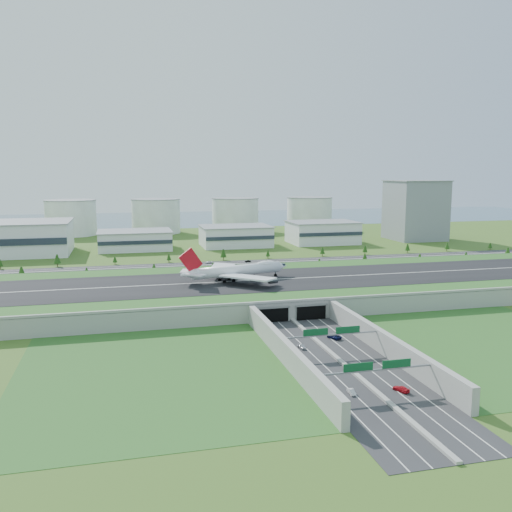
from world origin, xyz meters
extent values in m
plane|color=#2A531A|center=(0.00, 0.00, 0.00)|extent=(1200.00, 1200.00, 0.00)
cube|color=gray|center=(0.00, 0.00, 4.00)|extent=(520.00, 100.00, 8.00)
cube|color=#234E1A|center=(0.00, 0.00, 8.08)|extent=(520.00, 100.00, 0.16)
cube|color=black|center=(0.00, 0.00, 8.22)|extent=(520.00, 58.00, 0.12)
cube|color=silver|center=(0.00, 0.00, 8.30)|extent=(520.00, 0.90, 0.02)
cube|color=gray|center=(0.00, -49.40, 8.60)|extent=(520.00, 1.20, 1.20)
cube|color=#28282B|center=(0.00, -110.00, 0.06)|extent=(34.00, 120.00, 0.12)
cube|color=gray|center=(0.00, -110.00, 0.45)|extent=(1.60, 120.00, 0.90)
cube|color=gray|center=(-18.20, -100.00, 4.00)|extent=(2.40, 100.00, 8.00)
cube|color=gray|center=(18.20, -100.00, 4.00)|extent=(2.40, 100.00, 8.00)
cube|color=black|center=(-8.50, -50.20, 3.20)|extent=(13.00, 1.20, 6.00)
cube|color=black|center=(8.50, -50.20, 3.20)|extent=(13.00, 1.20, 6.00)
cylinder|color=gray|center=(-19.00, -95.00, 3.50)|extent=(0.70, 0.70, 7.00)
cylinder|color=gray|center=(19.00, -95.00, 3.50)|extent=(0.70, 0.70, 7.00)
cube|color=gray|center=(0.00, -95.00, 7.20)|extent=(38.00, 0.50, 0.50)
cube|color=#0C4C23|center=(-6.00, -95.10, 8.60)|extent=(9.00, 0.30, 2.40)
cube|color=#0C4C23|center=(6.00, -95.10, 8.60)|extent=(9.00, 0.30, 2.40)
cylinder|color=gray|center=(-19.00, -130.00, 3.50)|extent=(0.70, 0.70, 7.00)
cylinder|color=gray|center=(19.00, -130.00, 3.50)|extent=(0.70, 0.70, 7.00)
cube|color=gray|center=(0.00, -130.00, 7.20)|extent=(38.00, 0.50, 0.50)
cube|color=#0C4C23|center=(-6.00, -130.10, 8.60)|extent=(9.00, 0.30, 2.40)
cube|color=#0C4C23|center=(6.00, -130.10, 8.60)|extent=(9.00, 0.30, 2.40)
cube|color=#28282B|center=(0.00, 95.00, 0.06)|extent=(560.00, 36.00, 0.12)
cylinder|color=#3D2819|center=(-128.62, 73.00, 1.49)|extent=(0.50, 0.50, 2.98)
cone|color=#123D10|center=(-128.62, 73.00, 5.29)|extent=(4.63, 4.63, 5.95)
cylinder|color=#3D2819|center=(-91.81, 73.00, 1.09)|extent=(0.50, 0.50, 2.18)
cone|color=#123D10|center=(-91.81, 73.00, 3.87)|extent=(3.39, 3.39, 4.36)
cylinder|color=#3D2819|center=(-51.43, 73.00, 1.21)|extent=(0.50, 0.50, 2.41)
cone|color=#123D10|center=(-51.43, 73.00, 4.29)|extent=(3.75, 3.75, 4.82)
cylinder|color=#3D2819|center=(-14.13, 73.00, 1.07)|extent=(0.50, 0.50, 2.14)
cone|color=#123D10|center=(-14.13, 73.00, 3.81)|extent=(3.33, 3.33, 4.29)
cylinder|color=#3D2819|center=(21.21, 73.00, 1.15)|extent=(0.50, 0.50, 2.29)
cone|color=#123D10|center=(21.21, 73.00, 4.07)|extent=(3.57, 3.57, 4.58)
cylinder|color=#3D2819|center=(58.35, 73.00, 1.03)|extent=(0.50, 0.50, 2.05)
cone|color=#123D10|center=(58.35, 73.00, 3.65)|extent=(3.19, 3.19, 4.10)
cylinder|color=#3D2819|center=(91.61, 73.00, 1.43)|extent=(0.50, 0.50, 2.86)
cone|color=#123D10|center=(91.61, 73.00, 5.09)|extent=(4.45, 4.45, 5.72)
cylinder|color=#3D2819|center=(133.79, 73.00, 1.16)|extent=(0.50, 0.50, 2.32)
cone|color=#123D10|center=(133.79, 73.00, 4.13)|extent=(3.61, 3.61, 4.65)
cylinder|color=#3D2819|center=(171.00, 73.00, 1.13)|extent=(0.50, 0.50, 2.27)
cone|color=#123D10|center=(171.00, 73.00, 4.03)|extent=(3.53, 3.53, 4.54)
cylinder|color=#3D2819|center=(206.13, 73.00, 1.50)|extent=(0.50, 0.50, 3.00)
cone|color=#123D10|center=(206.13, 73.00, 5.32)|extent=(4.66, 4.66, 5.99)
cylinder|color=#3D2819|center=(-149.24, 117.00, 1.19)|extent=(0.50, 0.50, 2.39)
cone|color=#123D10|center=(-149.24, 117.00, 4.24)|extent=(3.71, 3.71, 4.77)
cylinder|color=#3D2819|center=(-113.39, 117.00, 1.51)|extent=(0.50, 0.50, 3.02)
cone|color=#123D10|center=(-113.39, 117.00, 5.37)|extent=(4.70, 4.70, 6.04)
cylinder|color=#3D2819|center=(-75.60, 117.00, 1.00)|extent=(0.50, 0.50, 2.01)
cone|color=#123D10|center=(-75.60, 117.00, 3.57)|extent=(3.12, 3.12, 4.02)
cylinder|color=#3D2819|center=(-38.48, 117.00, 1.06)|extent=(0.50, 0.50, 2.12)
cone|color=#123D10|center=(-38.48, 117.00, 3.77)|extent=(3.30, 3.30, 4.24)
cylinder|color=#3D2819|center=(0.81, 117.00, 1.46)|extent=(0.50, 0.50, 2.93)
cone|color=#123D10|center=(0.81, 117.00, 5.20)|extent=(4.55, 4.55, 5.85)
cylinder|color=#3D2819|center=(34.41, 117.00, 1.05)|extent=(0.50, 0.50, 2.09)
cone|color=#123D10|center=(34.41, 117.00, 3.72)|extent=(3.26, 3.26, 4.19)
cylinder|color=#3D2819|center=(77.33, 117.00, 1.24)|extent=(0.50, 0.50, 2.48)
cone|color=#123D10|center=(77.33, 117.00, 4.41)|extent=(3.86, 3.86, 4.96)
cylinder|color=#3D2819|center=(112.48, 117.00, 1.29)|extent=(0.50, 0.50, 2.59)
cone|color=#123D10|center=(112.48, 117.00, 4.60)|extent=(4.02, 4.02, 5.17)
cylinder|color=#3D2819|center=(149.01, 117.00, 1.31)|extent=(0.50, 0.50, 2.62)
cone|color=#123D10|center=(149.01, 117.00, 4.66)|extent=(4.08, 4.08, 5.24)
cylinder|color=#3D2819|center=(184.31, 117.00, 1.25)|extent=(0.50, 0.50, 2.51)
cone|color=#123D10|center=(184.31, 117.00, 4.46)|extent=(3.90, 3.90, 5.02)
cylinder|color=#3D2819|center=(224.69, 117.00, 1.01)|extent=(0.50, 0.50, 2.01)
cone|color=#123D10|center=(224.69, 117.00, 3.58)|extent=(3.13, 3.13, 4.03)
cube|color=silver|center=(-60.00, 190.00, 7.50)|extent=(58.00, 42.00, 15.00)
cube|color=silver|center=(25.00, 190.00, 8.50)|extent=(58.00, 42.00, 17.00)
cube|color=silver|center=(105.00, 190.00, 9.50)|extent=(58.00, 42.00, 19.00)
cube|color=gray|center=(200.00, 195.00, 27.50)|extent=(46.00, 46.00, 55.00)
cylinder|color=silver|center=(-120.00, 310.00, 17.50)|extent=(50.00, 50.00, 35.00)
cylinder|color=silver|center=(-35.00, 310.00, 17.50)|extent=(50.00, 50.00, 35.00)
cylinder|color=silver|center=(50.00, 310.00, 17.50)|extent=(50.00, 50.00, 35.00)
cylinder|color=silver|center=(135.00, 310.00, 17.50)|extent=(50.00, 50.00, 35.00)
cube|color=#3B5970|center=(0.00, 480.00, 0.03)|extent=(1200.00, 260.00, 0.06)
cylinder|color=white|center=(-12.99, 2.38, 13.39)|extent=(49.20, 17.91, 5.64)
cone|color=white|center=(12.60, 9.05, 13.39)|extent=(8.25, 7.24, 5.64)
cone|color=white|center=(-38.59, -4.29, 13.75)|extent=(9.95, 7.68, 5.64)
ellipsoid|color=white|center=(3.25, 6.62, 15.42)|extent=(12.75, 7.29, 3.47)
cube|color=white|center=(-10.92, -12.57, 12.51)|extent=(27.11, 26.52, 1.39)
cube|color=white|center=(-18.48, 16.44, 12.51)|extent=(18.87, 28.67, 1.39)
cylinder|color=#38383D|center=(-6.26, -6.79, 10.57)|extent=(5.10, 3.72, 2.64)
cylinder|color=#38383D|center=(1.16, -14.88, 10.57)|extent=(5.10, 3.72, 2.64)
cylinder|color=#38383D|center=(-11.59, 13.68, 10.57)|extent=(5.10, 3.72, 2.64)
cylinder|color=#38383D|center=(-9.07, 24.36, 10.57)|extent=(5.10, 3.72, 2.64)
cube|color=white|center=(-36.29, -9.61, 14.45)|extent=(10.58, 10.62, 0.53)
cube|color=white|center=(-39.18, 1.48, 14.45)|extent=(7.67, 10.75, 0.53)
cube|color=#B80C19|center=(-37.73, -4.06, 20.45)|extent=(12.36, 3.94, 13.22)
cylinder|color=black|center=(9.05, 8.13, 8.76)|extent=(1.68, 0.62, 1.68)
cylinder|color=black|center=(-15.70, -1.24, 8.76)|extent=(1.68, 0.62, 1.68)
cylinder|color=black|center=(-17.12, 4.22, 8.76)|extent=(1.68, 0.62, 1.68)
cylinder|color=black|center=(-20.81, -2.57, 8.76)|extent=(1.68, 0.62, 1.68)
cylinder|color=black|center=(-22.24, 2.89, 8.76)|extent=(1.68, 0.62, 1.68)
imported|color=silver|center=(-8.01, -86.56, 0.92)|extent=(2.39, 4.86, 1.59)
imported|color=silver|center=(-7.24, -128.81, 0.82)|extent=(1.68, 4.30, 1.39)
imported|color=#0C143F|center=(7.75, -78.35, 0.98)|extent=(5.10, 6.78, 1.71)
imported|color=red|center=(7.57, -130.48, 0.90)|extent=(4.05, 5.82, 1.56)
imported|color=black|center=(15.99, 103.53, 0.83)|extent=(4.49, 2.09, 1.42)
imported|color=#B7B7BC|center=(192.02, 89.68, 0.82)|extent=(5.54, 4.01, 1.40)
imported|color=white|center=(-12.00, 105.51, 0.90)|extent=(5.61, 2.86, 1.56)
camera|label=1|loc=(-69.66, -265.90, 63.47)|focal=38.00mm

